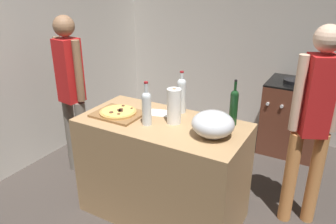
{
  "coord_description": "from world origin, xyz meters",
  "views": [
    {
      "loc": [
        1.12,
        -1.32,
        2.01
      ],
      "look_at": [
        -0.12,
        0.87,
        0.96
      ],
      "focal_mm": 35.22,
      "sensor_mm": 36.0,
      "label": 1
    }
  ],
  "objects_px": {
    "pizza": "(118,112)",
    "wine_bottle_clear": "(181,94)",
    "person_in_red": "(313,119)",
    "mixing_bowl": "(213,124)",
    "wine_bottle_dark": "(147,106)",
    "paper_towel_roll": "(174,106)",
    "stove": "(291,117)",
    "person_in_stripes": "(71,89)",
    "wine_bottle_amber": "(234,106)"
  },
  "relations": [
    {
      "from": "paper_towel_roll",
      "to": "pizza",
      "type": "bearing_deg",
      "value": -168.36
    },
    {
      "from": "wine_bottle_clear",
      "to": "paper_towel_roll",
      "type": "bearing_deg",
      "value": -77.28
    },
    {
      "from": "pizza",
      "to": "wine_bottle_clear",
      "type": "xyz_separation_m",
      "value": [
        0.43,
        0.32,
        0.14
      ]
    },
    {
      "from": "paper_towel_roll",
      "to": "mixing_bowl",
      "type": "bearing_deg",
      "value": -10.65
    },
    {
      "from": "wine_bottle_dark",
      "to": "person_in_red",
      "type": "height_order",
      "value": "person_in_red"
    },
    {
      "from": "wine_bottle_dark",
      "to": "person_in_red",
      "type": "relative_size",
      "value": 0.21
    },
    {
      "from": "pizza",
      "to": "wine_bottle_amber",
      "type": "distance_m",
      "value": 0.96
    },
    {
      "from": "mixing_bowl",
      "to": "wine_bottle_clear",
      "type": "xyz_separation_m",
      "value": [
        -0.41,
        0.29,
        0.07
      ]
    },
    {
      "from": "stove",
      "to": "person_in_red",
      "type": "xyz_separation_m",
      "value": [
        0.32,
        -1.27,
        0.54
      ]
    },
    {
      "from": "paper_towel_roll",
      "to": "person_in_stripes",
      "type": "distance_m",
      "value": 1.24
    },
    {
      "from": "mixing_bowl",
      "to": "person_in_red",
      "type": "distance_m",
      "value": 0.82
    },
    {
      "from": "paper_towel_roll",
      "to": "wine_bottle_amber",
      "type": "bearing_deg",
      "value": 25.21
    },
    {
      "from": "mixing_bowl",
      "to": "pizza",
      "type": "bearing_deg",
      "value": -177.84
    },
    {
      "from": "wine_bottle_clear",
      "to": "pizza",
      "type": "bearing_deg",
      "value": -143.22
    },
    {
      "from": "stove",
      "to": "person_in_red",
      "type": "height_order",
      "value": "person_in_red"
    },
    {
      "from": "pizza",
      "to": "stove",
      "type": "distance_m",
      "value": 2.22
    },
    {
      "from": "paper_towel_roll",
      "to": "wine_bottle_clear",
      "type": "bearing_deg",
      "value": 102.72
    },
    {
      "from": "mixing_bowl",
      "to": "paper_towel_roll",
      "type": "distance_m",
      "value": 0.37
    },
    {
      "from": "pizza",
      "to": "paper_towel_roll",
      "type": "relative_size",
      "value": 1.07
    },
    {
      "from": "pizza",
      "to": "wine_bottle_amber",
      "type": "xyz_separation_m",
      "value": [
        0.91,
        0.3,
        0.13
      ]
    },
    {
      "from": "wine_bottle_dark",
      "to": "stove",
      "type": "height_order",
      "value": "wine_bottle_dark"
    },
    {
      "from": "wine_bottle_clear",
      "to": "person_in_red",
      "type": "xyz_separation_m",
      "value": [
        1.03,
        0.25,
        -0.1
      ]
    },
    {
      "from": "paper_towel_roll",
      "to": "wine_bottle_clear",
      "type": "relative_size",
      "value": 0.79
    },
    {
      "from": "pizza",
      "to": "person_in_stripes",
      "type": "bearing_deg",
      "value": 164.17
    },
    {
      "from": "wine_bottle_clear",
      "to": "person_in_stripes",
      "type": "relative_size",
      "value": 0.22
    },
    {
      "from": "stove",
      "to": "person_in_stripes",
      "type": "height_order",
      "value": "person_in_stripes"
    },
    {
      "from": "wine_bottle_amber",
      "to": "stove",
      "type": "xyz_separation_m",
      "value": [
        0.23,
        1.54,
        -0.63
      ]
    },
    {
      "from": "pizza",
      "to": "paper_towel_roll",
      "type": "xyz_separation_m",
      "value": [
        0.48,
        0.1,
        0.11
      ]
    },
    {
      "from": "mixing_bowl",
      "to": "person_in_stripes",
      "type": "relative_size",
      "value": 0.19
    },
    {
      "from": "pizza",
      "to": "wine_bottle_dark",
      "type": "bearing_deg",
      "value": -6.26
    },
    {
      "from": "mixing_bowl",
      "to": "wine_bottle_dark",
      "type": "distance_m",
      "value": 0.54
    },
    {
      "from": "person_in_stripes",
      "to": "pizza",
      "type": "bearing_deg",
      "value": -15.83
    },
    {
      "from": "mixing_bowl",
      "to": "wine_bottle_clear",
      "type": "height_order",
      "value": "wine_bottle_clear"
    },
    {
      "from": "wine_bottle_dark",
      "to": "wine_bottle_amber",
      "type": "xyz_separation_m",
      "value": [
        0.59,
        0.33,
        0.0
      ]
    },
    {
      "from": "wine_bottle_dark",
      "to": "paper_towel_roll",
      "type": "bearing_deg",
      "value": 38.14
    },
    {
      "from": "pizza",
      "to": "person_in_red",
      "type": "height_order",
      "value": "person_in_red"
    },
    {
      "from": "stove",
      "to": "person_in_stripes",
      "type": "distance_m",
      "value": 2.55
    },
    {
      "from": "stove",
      "to": "wine_bottle_dark",
      "type": "bearing_deg",
      "value": -113.8
    },
    {
      "from": "pizza",
      "to": "stove",
      "type": "xyz_separation_m",
      "value": [
        1.14,
        1.84,
        -0.5
      ]
    },
    {
      "from": "mixing_bowl",
      "to": "stove",
      "type": "bearing_deg",
      "value": 80.74
    },
    {
      "from": "person_in_stripes",
      "to": "wine_bottle_clear",
      "type": "bearing_deg",
      "value": 5.44
    },
    {
      "from": "pizza",
      "to": "wine_bottle_clear",
      "type": "relative_size",
      "value": 0.85
    },
    {
      "from": "mixing_bowl",
      "to": "wine_bottle_clear",
      "type": "bearing_deg",
      "value": 144.62
    },
    {
      "from": "stove",
      "to": "person_in_stripes",
      "type": "xyz_separation_m",
      "value": [
        -1.89,
        -1.63,
        0.52
      ]
    },
    {
      "from": "pizza",
      "to": "person_in_red",
      "type": "xyz_separation_m",
      "value": [
        1.46,
        0.57,
        0.04
      ]
    },
    {
      "from": "pizza",
      "to": "mixing_bowl",
      "type": "distance_m",
      "value": 0.85
    },
    {
      "from": "paper_towel_roll",
      "to": "stove",
      "type": "xyz_separation_m",
      "value": [
        0.66,
        1.74,
        -0.61
      ]
    },
    {
      "from": "paper_towel_roll",
      "to": "person_in_red",
      "type": "distance_m",
      "value": 1.09
    },
    {
      "from": "stove",
      "to": "person_in_stripes",
      "type": "bearing_deg",
      "value": -139.21
    },
    {
      "from": "wine_bottle_dark",
      "to": "wine_bottle_amber",
      "type": "relative_size",
      "value": 0.96
    }
  ]
}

